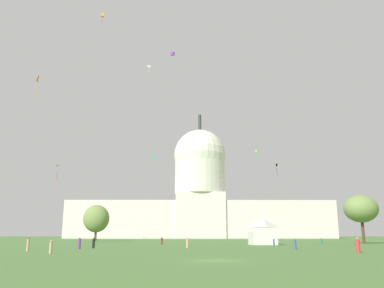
% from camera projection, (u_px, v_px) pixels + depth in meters
% --- Properties ---
extents(ground_plane, '(800.00, 800.00, 0.00)m').
position_uv_depth(ground_plane, '(217.00, 260.00, 33.38)').
color(ground_plane, '#4C7538').
extents(capitol_building, '(143.62, 29.34, 70.24)m').
position_uv_depth(capitol_building, '(200.00, 199.00, 221.13)').
color(capitol_building, silver).
rests_on(capitol_building, ground_plane).
extents(event_tent, '(5.79, 5.55, 5.62)m').
position_uv_depth(event_tent, '(262.00, 231.00, 83.60)').
color(event_tent, white).
rests_on(event_tent, ground_plane).
extents(tree_west_mid, '(9.79, 8.96, 11.70)m').
position_uv_depth(tree_west_mid, '(96.00, 219.00, 131.39)').
color(tree_west_mid, brown).
rests_on(tree_west_mid, ground_plane).
extents(tree_east_near, '(11.65, 11.81, 11.33)m').
position_uv_depth(tree_east_near, '(361.00, 209.00, 94.57)').
color(tree_east_near, '#4C3823').
rests_on(tree_east_near, ground_plane).
extents(person_black_back_center, '(0.51, 0.51, 1.70)m').
position_uv_depth(person_black_back_center, '(94.00, 243.00, 62.91)').
color(person_black_back_center, black).
rests_on(person_black_back_center, ground_plane).
extents(person_teal_aisle_center, '(0.45, 0.45, 1.45)m').
position_uv_depth(person_teal_aisle_center, '(322.00, 241.00, 87.29)').
color(person_teal_aisle_center, '#1E757A').
rests_on(person_teal_aisle_center, ground_plane).
extents(person_purple_near_tree_east, '(0.67, 0.67, 1.79)m').
position_uv_depth(person_purple_near_tree_east, '(79.00, 243.00, 59.52)').
color(person_purple_near_tree_east, '#703D93').
rests_on(person_purple_near_tree_east, ground_plane).
extents(person_tan_near_tree_west, '(0.68, 0.68, 1.71)m').
position_uv_depth(person_tan_near_tree_west, '(187.00, 243.00, 64.85)').
color(person_tan_near_tree_west, tan).
rests_on(person_tan_near_tree_west, ground_plane).
extents(person_maroon_mid_right, '(0.42, 0.42, 1.68)m').
position_uv_depth(person_maroon_mid_right, '(162.00, 241.00, 85.08)').
color(person_maroon_mid_right, maroon).
rests_on(person_maroon_mid_right, ground_plane).
extents(person_denim_mid_center, '(0.44, 0.44, 1.47)m').
position_uv_depth(person_denim_mid_center, '(274.00, 242.00, 75.85)').
color(person_denim_mid_center, '#3D5684').
rests_on(person_denim_mid_center, ground_plane).
extents(person_tan_near_tent, '(0.49, 0.49, 1.53)m').
position_uv_depth(person_tan_near_tent, '(51.00, 247.00, 45.24)').
color(person_tan_near_tent, tan).
rests_on(person_tan_near_tent, ground_plane).
extents(person_red_edge_west, '(0.58, 0.58, 1.77)m').
position_uv_depth(person_red_edge_west, '(358.00, 246.00, 47.07)').
color(person_red_edge_west, red).
rests_on(person_red_edge_west, ground_plane).
extents(person_tan_front_center, '(0.52, 0.52, 1.75)m').
position_uv_depth(person_tan_front_center, '(28.00, 245.00, 51.72)').
color(person_tan_front_center, tan).
rests_on(person_tan_front_center, ground_plane).
extents(person_denim_lawn_far_left, '(0.62, 0.62, 1.61)m').
position_uv_depth(person_denim_lawn_far_left, '(295.00, 245.00, 56.32)').
color(person_denim_lawn_far_left, '#3D5684').
rests_on(person_denim_lawn_far_left, ground_plane).
extents(kite_white_high, '(1.02, 0.41, 2.98)m').
position_uv_depth(kite_white_high, '(149.00, 67.00, 133.52)').
color(kite_white_high, white).
extents(kite_orange_mid, '(0.49, 1.03, 4.67)m').
position_uv_depth(kite_orange_mid, '(38.00, 80.00, 82.34)').
color(kite_orange_mid, orange).
extents(kite_black_mid, '(0.79, 0.53, 4.24)m').
position_uv_depth(kite_black_mid, '(277.00, 167.00, 127.54)').
color(kite_black_mid, black).
extents(kite_red_low, '(1.15, 1.40, 2.89)m').
position_uv_depth(kite_red_low, '(60.00, 168.00, 77.02)').
color(kite_red_low, red).
extents(kite_green_mid, '(0.99, 0.55, 1.12)m').
position_uv_depth(kite_green_mid, '(153.00, 157.00, 139.72)').
color(kite_green_mid, green).
extents(kite_pink_mid, '(1.81, 0.67, 0.22)m').
position_uv_depth(kite_pink_mid, '(222.00, 181.00, 129.74)').
color(kite_pink_mid, pink).
extents(kite_magenta_low, '(1.23, 1.17, 3.50)m').
position_uv_depth(kite_magenta_low, '(129.00, 222.00, 197.41)').
color(kite_magenta_low, '#D1339E').
extents(kite_violet_high, '(1.38, 1.40, 1.11)m').
position_uv_depth(kite_violet_high, '(172.00, 54.00, 125.58)').
color(kite_violet_high, purple).
extents(kite_gold_high, '(0.82, 0.83, 2.84)m').
position_uv_depth(kite_gold_high, '(103.00, 15.00, 95.90)').
color(kite_gold_high, gold).
extents(kite_yellow_mid, '(0.64, 0.43, 4.01)m').
position_uv_depth(kite_yellow_mid, '(256.00, 153.00, 138.72)').
color(kite_yellow_mid, yellow).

